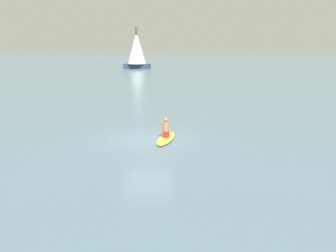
# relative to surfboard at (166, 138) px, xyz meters

# --- Properties ---
(ground_plane) EXTENTS (400.00, 400.00, 0.00)m
(ground_plane) POSITION_rel_surfboard_xyz_m (-0.19, 0.93, -0.07)
(ground_plane) COLOR slate
(surfboard) EXTENTS (2.98, 0.98, 0.14)m
(surfboard) POSITION_rel_surfboard_xyz_m (0.00, 0.00, 0.00)
(surfboard) COLOR gold
(surfboard) RESTS_ON ground
(person_paddler) EXTENTS (0.36, 0.45, 1.03)m
(person_paddler) POSITION_rel_surfboard_xyz_m (-0.00, -0.00, 0.54)
(person_paddler) COLOR #A51E23
(person_paddler) RESTS_ON surfboard
(sailboat_near_left) EXTENTS (4.24, 5.97, 8.99)m
(sailboat_near_left) POSITION_rel_surfboard_xyz_m (58.89, 14.68, 4.15)
(sailboat_near_left) COLOR #2D3851
(sailboat_near_left) RESTS_ON ground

